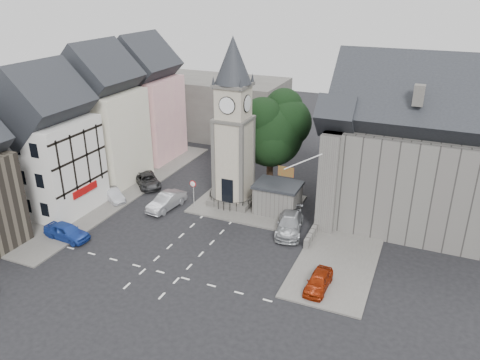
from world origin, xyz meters
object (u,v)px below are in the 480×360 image
at_px(car_west_blue, 67,232).
at_px(stone_shelter, 278,198).
at_px(clock_tower, 233,125).
at_px(car_east_red, 318,281).
at_px(pedestrian, 336,212).

bearing_deg(car_west_blue, stone_shelter, -48.20).
distance_m(clock_tower, stone_shelter, 8.15).
xyz_separation_m(stone_shelter, car_west_blue, (-15.09, -11.89, -0.82)).
height_order(clock_tower, car_west_blue, clock_tower).
height_order(stone_shelter, car_east_red, stone_shelter).
distance_m(car_east_red, pedestrian, 10.94).
relative_size(stone_shelter, car_west_blue, 1.01).
xyz_separation_m(car_west_blue, car_east_red, (21.79, 1.63, -0.10)).
bearing_deg(car_east_red, stone_shelter, 125.33).
bearing_deg(pedestrian, clock_tower, -41.79).
bearing_deg(clock_tower, stone_shelter, -5.84).
relative_size(clock_tower, car_west_blue, 3.80).
relative_size(car_east_red, pedestrian, 2.07).
bearing_deg(stone_shelter, pedestrian, 6.32).
bearing_deg(clock_tower, car_west_blue, -129.74).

